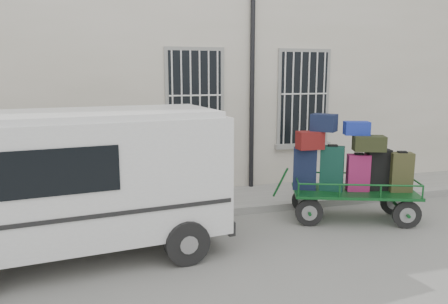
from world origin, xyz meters
TOP-DOWN VIEW (x-y plane):
  - ground at (0.00, 0.00)m, footprint 80.00×80.00m
  - building at (0.00, 5.50)m, footprint 24.00×5.15m
  - sidewalk at (0.00, 2.20)m, footprint 24.00×1.70m
  - luggage_cart at (2.12, 0.49)m, footprint 2.77×1.79m
  - van at (-2.90, 0.13)m, footprint 4.75×2.50m

SIDE VIEW (x-z plane):
  - ground at x=0.00m, z-range 0.00..0.00m
  - sidewalk at x=0.00m, z-range 0.00..0.15m
  - luggage_cart at x=2.12m, z-range -0.06..2.03m
  - van at x=-2.90m, z-range 0.17..2.46m
  - building at x=0.00m, z-range 0.00..6.00m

